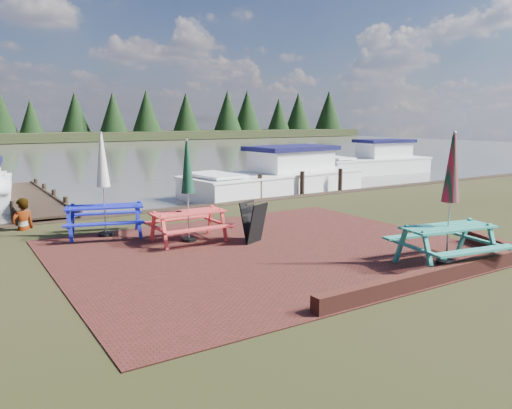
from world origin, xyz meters
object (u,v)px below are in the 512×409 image
at_px(picnic_table_red, 188,207).
at_px(chalkboard, 254,222).
at_px(jetty, 29,198).
at_px(boat_far, 375,163).
at_px(picnic_table_teal, 449,220).
at_px(person, 21,199).
at_px(picnic_table_blue, 104,201).
at_px(boat_near, 278,179).

bearing_deg(picnic_table_red, chalkboard, -34.70).
height_order(jetty, boat_far, boat_far).
relative_size(picnic_table_teal, jetty, 0.29).
bearing_deg(person, picnic_table_blue, 111.63).
bearing_deg(picnic_table_red, boat_near, 42.38).
distance_m(picnic_table_teal, person, 10.65).
xyz_separation_m(jetty, boat_far, (18.67, 1.30, 0.33)).
height_order(picnic_table_red, jetty, picnic_table_red).
distance_m(chalkboard, person, 6.36).
distance_m(picnic_table_blue, jetty, 7.07).
height_order(picnic_table_teal, person, picnic_table_teal).
bearing_deg(picnic_table_teal, boat_far, 58.08).
distance_m(picnic_table_teal, picnic_table_red, 5.84).
distance_m(picnic_table_red, chalkboard, 1.61).
distance_m(chalkboard, boat_far, 18.52).
bearing_deg(picnic_table_blue, picnic_table_teal, -33.60).
xyz_separation_m(picnic_table_red, boat_far, (16.32, 9.92, -0.41)).
relative_size(picnic_table_teal, picnic_table_red, 1.09).
xyz_separation_m(picnic_table_red, person, (-3.22, 3.58, -0.00)).
relative_size(chalkboard, person, 0.57).
xyz_separation_m(picnic_table_teal, picnic_table_blue, (-5.16, 6.24, -0.03)).
bearing_deg(jetty, picnic_table_red, -74.75).
height_order(picnic_table_red, boat_far, picnic_table_red).
height_order(picnic_table_blue, boat_near, picnic_table_blue).
relative_size(picnic_table_blue, boat_far, 0.37).
bearing_deg(jetty, picnic_table_blue, -83.45).
distance_m(picnic_table_teal, picnic_table_blue, 8.09).
relative_size(picnic_table_teal, boat_near, 0.32).
height_order(picnic_table_teal, chalkboard, picnic_table_teal).
distance_m(boat_near, boat_far, 9.94).
relative_size(picnic_table_red, boat_far, 0.35).
bearing_deg(picnic_table_blue, jetty, 113.36).
relative_size(picnic_table_blue, jetty, 0.29).
distance_m(jetty, person, 5.17).
relative_size(jetty, person, 5.32).
height_order(boat_far, person, boat_far).
height_order(picnic_table_blue, chalkboard, picnic_table_blue).
distance_m(picnic_table_teal, jetty, 14.52).
xyz_separation_m(picnic_table_red, jetty, (-2.35, 8.62, -0.74)).
bearing_deg(picnic_table_red, picnic_table_blue, 133.63).
height_order(jetty, boat_near, boat_near).
distance_m(picnic_table_red, person, 4.81).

